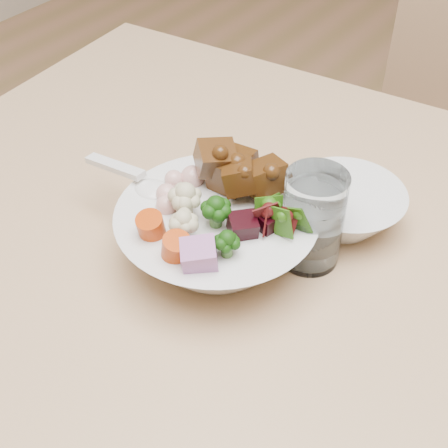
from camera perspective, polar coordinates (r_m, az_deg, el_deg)
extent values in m
cylinder|color=tan|center=(1.38, -6.71, 0.89)|extent=(0.06, 0.06, 0.70)
cylinder|color=tan|center=(1.37, 11.31, -10.20)|extent=(0.03, 0.03, 0.38)
cylinder|color=tan|center=(1.58, 12.76, -1.48)|extent=(0.03, 0.03, 0.38)
sphere|color=black|center=(0.65, -0.75, 0.75)|extent=(0.04, 0.04, 0.04)
sphere|color=beige|center=(0.66, -3.50, 1.81)|extent=(0.04, 0.04, 0.04)
cube|color=black|center=(0.65, 4.06, 0.32)|extent=(0.04, 0.04, 0.03)
cube|color=#A0619D|center=(0.61, -2.28, -2.98)|extent=(0.05, 0.05, 0.04)
cylinder|color=#D04F05|center=(0.65, -6.68, -0.33)|extent=(0.04, 0.04, 0.03)
sphere|color=#DDA49B|center=(0.69, -5.27, 2.76)|extent=(0.02, 0.02, 0.02)
ellipsoid|color=white|center=(0.71, -6.52, 3.03)|extent=(0.05, 0.04, 0.02)
cube|color=white|center=(0.74, -9.95, 5.20)|extent=(0.09, 0.02, 0.02)
cylinder|color=white|center=(0.68, 8.13, 0.46)|extent=(0.07, 0.07, 0.12)
cylinder|color=white|center=(0.69, 8.02, -0.44)|extent=(0.06, 0.06, 0.08)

